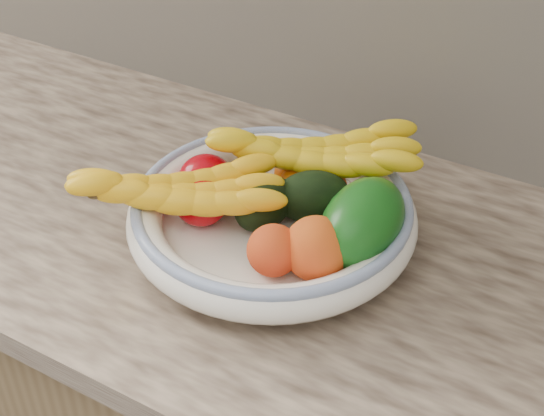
{
  "coord_description": "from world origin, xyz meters",
  "views": [
    {
      "loc": [
        0.4,
        0.96,
        1.57
      ],
      "look_at": [
        0.0,
        1.66,
        0.96
      ],
      "focal_mm": 50.0,
      "sensor_mm": 36.0,
      "label": 1
    }
  ],
  "objects_px": {
    "banana_bunch_back": "(312,158)",
    "banana_bunch_front": "(178,196)",
    "green_mango": "(362,223)",
    "fruit_bowl": "(272,215)"
  },
  "relations": [
    {
      "from": "banana_bunch_back",
      "to": "banana_bunch_front",
      "type": "distance_m",
      "value": 0.2
    },
    {
      "from": "banana_bunch_back",
      "to": "green_mango",
      "type": "bearing_deg",
      "value": -62.37
    },
    {
      "from": "fruit_bowl",
      "to": "green_mango",
      "type": "distance_m",
      "value": 0.13
    },
    {
      "from": "green_mango",
      "to": "banana_bunch_front",
      "type": "distance_m",
      "value": 0.24
    },
    {
      "from": "green_mango",
      "to": "banana_bunch_back",
      "type": "xyz_separation_m",
      "value": [
        -0.12,
        0.08,
        0.01
      ]
    },
    {
      "from": "banana_bunch_back",
      "to": "banana_bunch_front",
      "type": "bearing_deg",
      "value": -152.37
    },
    {
      "from": "green_mango",
      "to": "banana_bunch_back",
      "type": "distance_m",
      "value": 0.14
    },
    {
      "from": "fruit_bowl",
      "to": "banana_bunch_back",
      "type": "bearing_deg",
      "value": 83.92
    },
    {
      "from": "fruit_bowl",
      "to": "green_mango",
      "type": "height_order",
      "value": "green_mango"
    },
    {
      "from": "green_mango",
      "to": "banana_bunch_front",
      "type": "xyz_separation_m",
      "value": [
        -0.23,
        -0.08,
        0.01
      ]
    }
  ]
}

